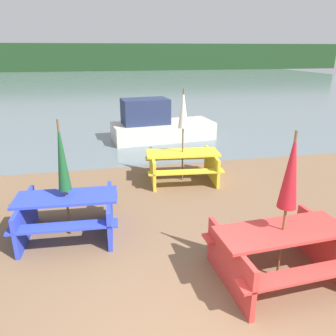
% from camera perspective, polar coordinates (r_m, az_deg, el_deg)
% --- Properties ---
extents(water, '(60.00, 50.00, 0.00)m').
position_cam_1_polar(water, '(33.88, -10.62, 14.33)').
color(water, slate).
rests_on(water, ground_plane).
extents(far_treeline, '(80.00, 1.60, 4.00)m').
position_cam_1_polar(far_treeline, '(53.75, -11.43, 18.38)').
color(far_treeline, '#1E3D1E').
rests_on(far_treeline, water).
extents(picnic_table_red, '(1.94, 1.49, 0.78)m').
position_cam_1_polar(picnic_table_red, '(5.03, 19.00, -13.12)').
color(picnic_table_red, red).
rests_on(picnic_table_red, ground_plane).
extents(picnic_table_blue, '(1.79, 1.46, 0.75)m').
position_cam_1_polar(picnic_table_blue, '(6.05, -17.03, -7.18)').
color(picnic_table_blue, blue).
rests_on(picnic_table_blue, ground_plane).
extents(picnic_table_yellow, '(1.90, 1.53, 0.74)m').
position_cam_1_polar(picnic_table_yellow, '(8.21, 2.53, 0.87)').
color(picnic_table_yellow, yellow).
rests_on(picnic_table_yellow, ground_plane).
extents(umbrella_white, '(0.24, 0.24, 2.28)m').
position_cam_1_polar(umbrella_white, '(7.87, 2.68, 10.09)').
color(umbrella_white, brown).
rests_on(umbrella_white, ground_plane).
extents(umbrella_crimson, '(0.26, 0.26, 2.18)m').
position_cam_1_polar(umbrella_crimson, '(4.52, 20.63, -0.64)').
color(umbrella_crimson, brown).
rests_on(umbrella_crimson, ground_plane).
extents(umbrella_darkgreen, '(0.22, 0.22, 2.09)m').
position_cam_1_polar(umbrella_darkgreen, '(5.68, -18.04, 1.85)').
color(umbrella_darkgreen, brown).
rests_on(umbrella_darkgreen, ground_plane).
extents(boat, '(3.79, 1.82, 1.51)m').
position_cam_1_polar(boat, '(11.98, -1.77, 7.47)').
color(boat, beige).
rests_on(boat, water).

